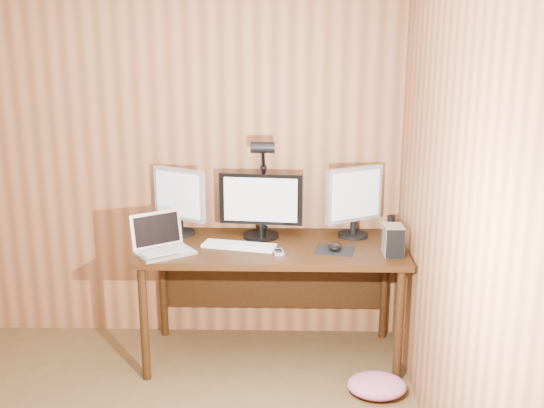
{
  "coord_description": "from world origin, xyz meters",
  "views": [
    {
      "loc": [
        1.02,
        -2.04,
        1.98
      ],
      "look_at": [
        0.93,
        1.58,
        1.02
      ],
      "focal_mm": 42.0,
      "sensor_mm": 36.0,
      "label": 1
    }
  ],
  "objects_px": {
    "monitor_right": "(354,200)",
    "hard_drive": "(393,240)",
    "keyboard": "(239,245)",
    "mouse": "(335,247)",
    "desk": "(272,260)",
    "desk_lamp": "(263,173)",
    "laptop": "(161,243)",
    "phone": "(279,252)",
    "monitor_center": "(261,205)",
    "speaker": "(391,225)",
    "monitor_left": "(180,199)"
  },
  "relations": [
    {
      "from": "monitor_right",
      "to": "hard_drive",
      "type": "distance_m",
      "value": 0.42
    },
    {
      "from": "keyboard",
      "to": "mouse",
      "type": "bearing_deg",
      "value": 7.96
    },
    {
      "from": "desk",
      "to": "desk_lamp",
      "type": "xyz_separation_m",
      "value": [
        -0.06,
        0.16,
        0.52
      ]
    },
    {
      "from": "laptop",
      "to": "phone",
      "type": "relative_size",
      "value": 3.48
    },
    {
      "from": "monitor_right",
      "to": "phone",
      "type": "bearing_deg",
      "value": -174.03
    },
    {
      "from": "mouse",
      "to": "hard_drive",
      "type": "bearing_deg",
      "value": -3.47
    },
    {
      "from": "monitor_center",
      "to": "speaker",
      "type": "height_order",
      "value": "monitor_center"
    },
    {
      "from": "mouse",
      "to": "desk_lamp",
      "type": "bearing_deg",
      "value": 150.35
    },
    {
      "from": "monitor_center",
      "to": "monitor_right",
      "type": "distance_m",
      "value": 0.58
    },
    {
      "from": "desk",
      "to": "monitor_right",
      "type": "relative_size",
      "value": 3.58
    },
    {
      "from": "keyboard",
      "to": "phone",
      "type": "height_order",
      "value": "keyboard"
    },
    {
      "from": "desk",
      "to": "phone",
      "type": "distance_m",
      "value": 0.26
    },
    {
      "from": "monitor_center",
      "to": "speaker",
      "type": "distance_m",
      "value": 0.85
    },
    {
      "from": "mouse",
      "to": "hard_drive",
      "type": "xyz_separation_m",
      "value": [
        0.33,
        -0.06,
        0.06
      ]
    },
    {
      "from": "mouse",
      "to": "speaker",
      "type": "relative_size",
      "value": 1.01
    },
    {
      "from": "desk",
      "to": "phone",
      "type": "bearing_deg",
      "value": -79.62
    },
    {
      "from": "keyboard",
      "to": "hard_drive",
      "type": "distance_m",
      "value": 0.91
    },
    {
      "from": "mouse",
      "to": "speaker",
      "type": "bearing_deg",
      "value": 49.65
    },
    {
      "from": "monitor_left",
      "to": "desk_lamp",
      "type": "height_order",
      "value": "desk_lamp"
    },
    {
      "from": "phone",
      "to": "desk_lamp",
      "type": "xyz_separation_m",
      "value": [
        -0.1,
        0.38,
        0.39
      ]
    },
    {
      "from": "desk",
      "to": "desk_lamp",
      "type": "bearing_deg",
      "value": 111.65
    },
    {
      "from": "laptop",
      "to": "speaker",
      "type": "relative_size",
      "value": 3.4
    },
    {
      "from": "desk",
      "to": "phone",
      "type": "height_order",
      "value": "phone"
    },
    {
      "from": "desk",
      "to": "mouse",
      "type": "bearing_deg",
      "value": -24.55
    },
    {
      "from": "monitor_left",
      "to": "desk_lamp",
      "type": "xyz_separation_m",
      "value": [
        0.53,
        0.03,
        0.17
      ]
    },
    {
      "from": "monitor_center",
      "to": "desk_lamp",
      "type": "distance_m",
      "value": 0.2
    },
    {
      "from": "monitor_center",
      "to": "speaker",
      "type": "relative_size",
      "value": 4.47
    },
    {
      "from": "monitor_center",
      "to": "monitor_left",
      "type": "relative_size",
      "value": 1.22
    },
    {
      "from": "monitor_right",
      "to": "phone",
      "type": "xyz_separation_m",
      "value": [
        -0.47,
        -0.33,
        -0.23
      ]
    },
    {
      "from": "monitor_right",
      "to": "keyboard",
      "type": "relative_size",
      "value": 0.98
    },
    {
      "from": "mouse",
      "to": "phone",
      "type": "bearing_deg",
      "value": -163.76
    },
    {
      "from": "keyboard",
      "to": "mouse",
      "type": "distance_m",
      "value": 0.57
    },
    {
      "from": "monitor_left",
      "to": "keyboard",
      "type": "height_order",
      "value": "monitor_left"
    },
    {
      "from": "laptop",
      "to": "mouse",
      "type": "relative_size",
      "value": 3.36
    },
    {
      "from": "monitor_center",
      "to": "desk_lamp",
      "type": "height_order",
      "value": "desk_lamp"
    },
    {
      "from": "mouse",
      "to": "desk_lamp",
      "type": "height_order",
      "value": "desk_lamp"
    },
    {
      "from": "mouse",
      "to": "laptop",
      "type": "bearing_deg",
      "value": -170.18
    },
    {
      "from": "monitor_left",
      "to": "desk_lamp",
      "type": "bearing_deg",
      "value": 31.36
    },
    {
      "from": "monitor_right",
      "to": "mouse",
      "type": "relative_size",
      "value": 3.79
    },
    {
      "from": "monitor_center",
      "to": "mouse",
      "type": "relative_size",
      "value": 4.41
    },
    {
      "from": "monitor_left",
      "to": "laptop",
      "type": "bearing_deg",
      "value": -70.79
    },
    {
      "from": "monitor_left",
      "to": "desk_lamp",
      "type": "distance_m",
      "value": 0.56
    },
    {
      "from": "laptop",
      "to": "speaker",
      "type": "height_order",
      "value": "laptop"
    },
    {
      "from": "keyboard",
      "to": "mouse",
      "type": "height_order",
      "value": "mouse"
    },
    {
      "from": "monitor_left",
      "to": "mouse",
      "type": "distance_m",
      "value": 1.03
    },
    {
      "from": "keyboard",
      "to": "desk",
      "type": "bearing_deg",
      "value": 44.56
    },
    {
      "from": "hard_drive",
      "to": "speaker",
      "type": "relative_size",
      "value": 1.49
    },
    {
      "from": "desk",
      "to": "monitor_right",
      "type": "bearing_deg",
      "value": 11.83
    },
    {
      "from": "mouse",
      "to": "monitor_center",
      "type": "bearing_deg",
      "value": 157.97
    },
    {
      "from": "keyboard",
      "to": "mouse",
      "type": "xyz_separation_m",
      "value": [
        0.57,
        -0.05,
        0.01
      ]
    }
  ]
}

